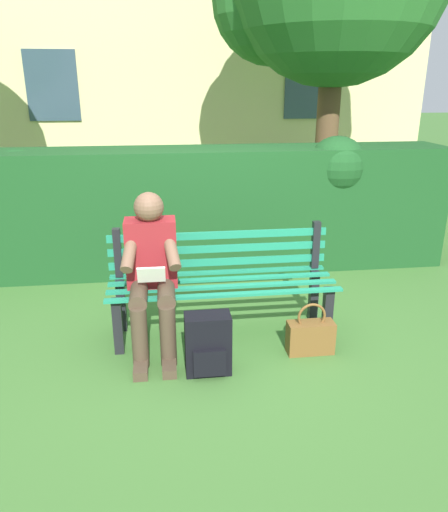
% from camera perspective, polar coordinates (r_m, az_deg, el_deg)
% --- Properties ---
extents(ground, '(60.00, 60.00, 0.00)m').
position_cam_1_polar(ground, '(4.01, -0.18, -9.17)').
color(ground, '#3D6B2D').
extents(park_bench, '(1.78, 0.52, 0.87)m').
position_cam_1_polar(park_bench, '(3.89, -0.33, -2.77)').
color(park_bench, black).
rests_on(park_bench, ground).
extents(person_seated, '(0.44, 0.73, 1.19)m').
position_cam_1_polar(person_seated, '(3.63, -8.51, -1.53)').
color(person_seated, maroon).
rests_on(person_seated, ground).
extents(hedge_backdrop, '(6.00, 0.77, 1.42)m').
position_cam_1_polar(hedge_backdrop, '(5.23, -6.24, 5.67)').
color(hedge_backdrop, '#19471E').
rests_on(hedge_backdrop, ground).
extents(building_facade, '(9.34, 2.92, 6.78)m').
position_cam_1_polar(building_facade, '(10.95, -5.36, 27.19)').
color(building_facade, beige).
rests_on(building_facade, ground).
extents(backpack, '(0.32, 0.25, 0.44)m').
position_cam_1_polar(backpack, '(3.44, -1.90, -10.36)').
color(backpack, black).
rests_on(backpack, ground).
extents(handbag, '(0.35, 0.14, 0.41)m').
position_cam_1_polar(handbag, '(3.76, 10.13, -9.24)').
color(handbag, brown).
rests_on(handbag, ground).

